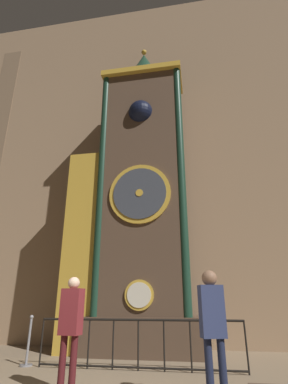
# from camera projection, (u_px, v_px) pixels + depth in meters

# --- Properties ---
(cathedral_back_wall) EXTENTS (24.00, 0.32, 14.45)m
(cathedral_back_wall) POSITION_uv_depth(u_px,v_px,m) (142.00, 145.00, 11.91)
(cathedral_back_wall) COLOR #997A5B
(cathedral_back_wall) RESTS_ON ground_plane
(clock_tower) EXTENTS (4.03, 1.84, 10.69)m
(clock_tower) POSITION_uv_depth(u_px,v_px,m) (135.00, 199.00, 9.67)
(clock_tower) COLOR brown
(clock_tower) RESTS_ON ground_plane
(railing_fence) EXTENTS (4.48, 0.05, 1.00)m
(railing_fence) POSITION_uv_depth(u_px,v_px,m) (138.00, 341.00, 6.39)
(railing_fence) COLOR black
(railing_fence) RESTS_ON ground_plane
(visitor_near) EXTENTS (0.36, 0.26, 1.74)m
(visitor_near) POSITION_uv_depth(u_px,v_px,m) (71.00, 321.00, 4.92)
(visitor_near) COLOR #461518
(visitor_near) RESTS_ON ground_plane
(visitor_far) EXTENTS (0.38, 0.30, 1.79)m
(visitor_far) POSITION_uv_depth(u_px,v_px,m) (212.00, 320.00, 4.32)
(visitor_far) COLOR #1B213A
(visitor_far) RESTS_ON ground_plane
(stanchion_post) EXTENTS (0.28, 0.28, 1.06)m
(stanchion_post) POSITION_uv_depth(u_px,v_px,m) (28.00, 349.00, 6.78)
(stanchion_post) COLOR gray
(stanchion_post) RESTS_ON ground_plane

